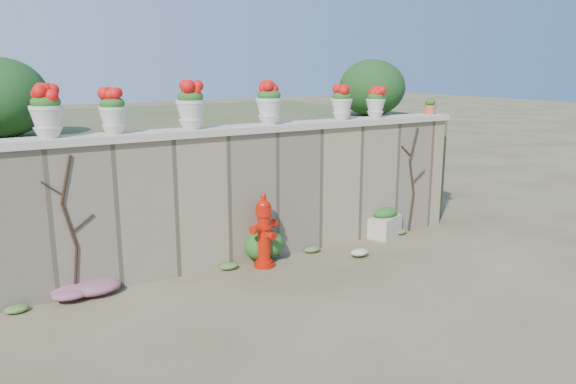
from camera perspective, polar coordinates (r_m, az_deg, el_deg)
ground at (r=7.55m, az=2.51°, el=-10.58°), size 80.00×80.00×0.00m
stone_wall at (r=8.71m, az=-4.04°, el=-0.46°), size 8.00×0.40×2.00m
wall_cap at (r=8.53m, az=-4.15°, el=6.41°), size 8.10×0.52×0.10m
raised_fill at (r=11.59m, az=-11.38°, el=2.65°), size 9.00×6.00×2.00m
back_shrub_left at (r=8.77m, az=-27.23°, el=8.50°), size 1.30×1.30×1.10m
back_shrub_right at (r=11.39m, az=8.53°, el=10.43°), size 1.30×1.30×1.10m
vine_left at (r=7.68m, az=-21.24°, el=-3.21°), size 0.60×0.04×1.91m
vine_right at (r=10.40m, az=12.52°, el=1.39°), size 0.60×0.04×1.91m
fire_hydrant at (r=8.44m, az=-2.46°, el=-3.92°), size 0.49×0.35×1.13m
planter_box at (r=10.13m, az=9.82°, el=-3.14°), size 0.73×0.58×0.53m
green_shrub at (r=8.75m, az=-2.43°, el=-5.16°), size 0.63×0.56×0.60m
magenta_clump at (r=7.92m, az=-20.21°, el=-9.29°), size 0.92×0.61×0.25m
white_flowers at (r=8.98m, az=6.97°, el=-6.15°), size 0.51×0.41×0.18m
urn_pot_0 at (r=7.64m, az=-23.33°, el=7.46°), size 0.41×0.41×0.65m
urn_pot_1 at (r=7.80m, az=-17.36°, el=7.74°), size 0.37×0.37×0.58m
urn_pot_2 at (r=8.13m, az=-9.86°, el=8.61°), size 0.42×0.42×0.66m
urn_pot_3 at (r=8.68m, az=-1.93°, el=8.99°), size 0.41×0.41×0.64m
urn_pot_4 at (r=9.44m, az=5.47°, el=8.99°), size 0.36×0.36×0.56m
urn_pot_5 at (r=9.89m, az=8.88°, el=8.96°), size 0.33×0.33×0.52m
terracotta_pot at (r=10.79m, az=14.24°, el=8.35°), size 0.23×0.23×0.28m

